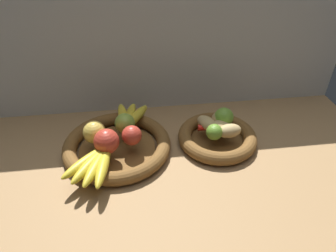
# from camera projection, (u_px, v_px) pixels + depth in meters

# --- Properties ---
(ground_plane) EXTENTS (1.40, 0.90, 0.03)m
(ground_plane) POSITION_uv_depth(u_px,v_px,m) (175.00, 155.00, 1.04)
(ground_plane) COLOR #9E774C
(back_wall) EXTENTS (1.40, 0.03, 0.55)m
(back_wall) POSITION_uv_depth(u_px,v_px,m) (164.00, 40.00, 1.11)
(back_wall) COLOR silver
(back_wall) RESTS_ON ground_plane
(fruit_bowl_left) EXTENTS (0.36, 0.36, 0.05)m
(fruit_bowl_left) POSITION_uv_depth(u_px,v_px,m) (117.00, 146.00, 1.02)
(fruit_bowl_left) COLOR brown
(fruit_bowl_left) RESTS_ON ground_plane
(fruit_bowl_right) EXTENTS (0.27, 0.27, 0.05)m
(fruit_bowl_right) POSITION_uv_depth(u_px,v_px,m) (217.00, 137.00, 1.06)
(fruit_bowl_right) COLOR brown
(fruit_bowl_right) RESTS_ON ground_plane
(apple_green_back) EXTENTS (0.07, 0.07, 0.07)m
(apple_green_back) POSITION_uv_depth(u_px,v_px,m) (125.00, 123.00, 1.02)
(apple_green_back) COLOR #8CAD3D
(apple_green_back) RESTS_ON fruit_bowl_left
(apple_red_front) EXTENTS (0.08, 0.08, 0.08)m
(apple_red_front) POSITION_uv_depth(u_px,v_px,m) (107.00, 141.00, 0.94)
(apple_red_front) COLOR #B73828
(apple_red_front) RESTS_ON fruit_bowl_left
(apple_golden_left) EXTENTS (0.07, 0.07, 0.07)m
(apple_golden_left) POSITION_uv_depth(u_px,v_px,m) (94.00, 132.00, 0.98)
(apple_golden_left) COLOR gold
(apple_golden_left) RESTS_ON fruit_bowl_left
(apple_red_right) EXTENTS (0.06, 0.06, 0.06)m
(apple_red_right) POSITION_uv_depth(u_px,v_px,m) (132.00, 135.00, 0.97)
(apple_red_right) COLOR #B73828
(apple_red_right) RESTS_ON fruit_bowl_left
(banana_bunch_front) EXTENTS (0.15, 0.19, 0.03)m
(banana_bunch_front) POSITION_uv_depth(u_px,v_px,m) (95.00, 163.00, 0.89)
(banana_bunch_front) COLOR gold
(banana_bunch_front) RESTS_ON fruit_bowl_left
(banana_bunch_back) EXTENTS (0.13, 0.17, 0.03)m
(banana_bunch_back) POSITION_uv_depth(u_px,v_px,m) (130.00, 116.00, 1.09)
(banana_bunch_back) COLOR gold
(banana_bunch_back) RESTS_ON fruit_bowl_left
(potato_large) EXTENTS (0.10, 0.08, 0.04)m
(potato_large) POSITION_uv_depth(u_px,v_px,m) (218.00, 127.00, 1.03)
(potato_large) COLOR tan
(potato_large) RESTS_ON fruit_bowl_right
(potato_oblong) EXTENTS (0.08, 0.10, 0.04)m
(potato_oblong) POSITION_uv_depth(u_px,v_px,m) (207.00, 123.00, 1.05)
(potato_oblong) COLOR tan
(potato_oblong) RESTS_ON fruit_bowl_right
(potato_back) EXTENTS (0.06, 0.06, 0.05)m
(potato_back) POSITION_uv_depth(u_px,v_px,m) (221.00, 118.00, 1.06)
(potato_back) COLOR tan
(potato_back) RESTS_ON fruit_bowl_right
(potato_small) EXTENTS (0.09, 0.06, 0.05)m
(potato_small) POSITION_uv_depth(u_px,v_px,m) (229.00, 131.00, 1.01)
(potato_small) COLOR tan
(potato_small) RESTS_ON fruit_bowl_right
(lime_near) EXTENTS (0.05, 0.05, 0.05)m
(lime_near) POSITION_uv_depth(u_px,v_px,m) (214.00, 132.00, 1.00)
(lime_near) COLOR olive
(lime_near) RESTS_ON fruit_bowl_right
(lime_far) EXTENTS (0.07, 0.07, 0.07)m
(lime_far) POSITION_uv_depth(u_px,v_px,m) (224.00, 117.00, 1.05)
(lime_far) COLOR #6B9E33
(lime_far) RESTS_ON fruit_bowl_right
(chili_pepper) EXTENTS (0.11, 0.04, 0.02)m
(chili_pepper) POSITION_uv_depth(u_px,v_px,m) (213.00, 128.00, 1.04)
(chili_pepper) COLOR red
(chili_pepper) RESTS_ON fruit_bowl_right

